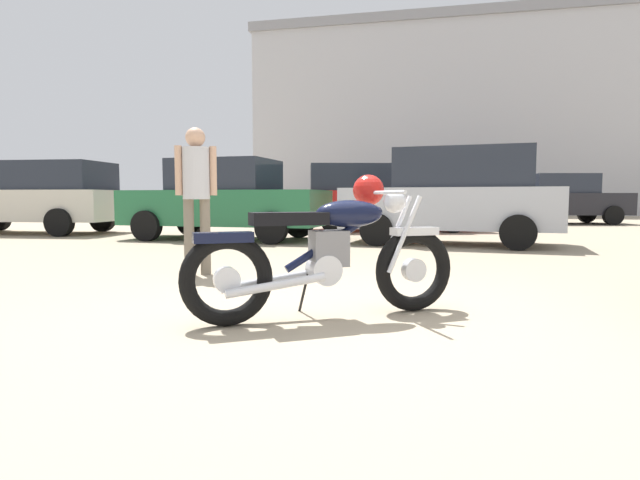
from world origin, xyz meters
name	(u,v)px	position (x,y,z in m)	size (l,w,h in m)	color
ground_plane	(346,315)	(0.00, 0.00, 0.00)	(80.00, 80.00, 0.00)	gray
vintage_motorcycle	(332,250)	(-0.10, -0.07, 0.49)	(1.88, 1.16, 1.07)	black
bystander	(196,185)	(-1.90, 1.72, 1.02)	(0.43, 0.30, 1.66)	#706656
pale_sedan_back	(384,195)	(-0.12, 9.91, 0.94)	(4.95, 2.64, 1.74)	black
silver_sedan_mid	(226,200)	(-3.29, 6.54, 0.84)	(4.36, 2.27, 1.67)	black
red_hatchback_near	(453,196)	(1.33, 6.13, 0.92)	(4.12, 2.30, 1.78)	black
blue_hatchback_right	(560,199)	(5.61, 14.62, 0.84)	(4.39, 2.35, 1.67)	black
white_estate_far	(29,195)	(-8.68, 7.48, 0.94)	(4.75, 2.07, 1.74)	black
dark_sedan_left	(437,196)	(1.71, 17.39, 0.94)	(4.88, 2.39, 1.74)	black
industrial_building	(446,126)	(2.88, 28.71, 5.26)	(21.84, 12.24, 19.60)	#B2B2B7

